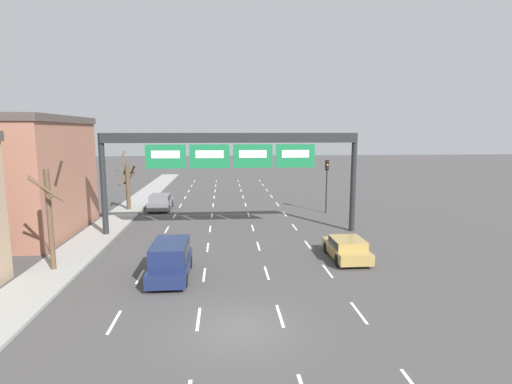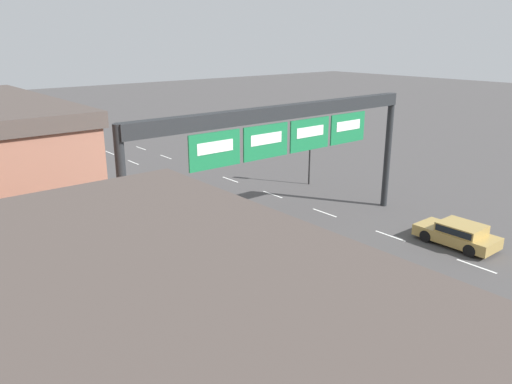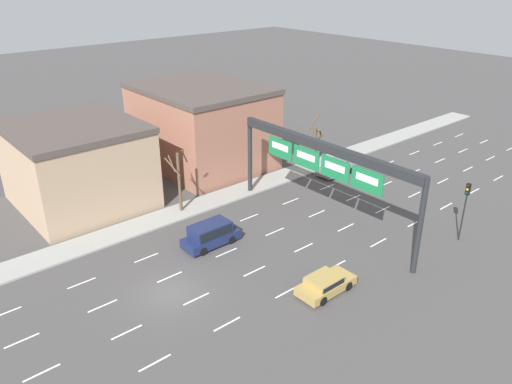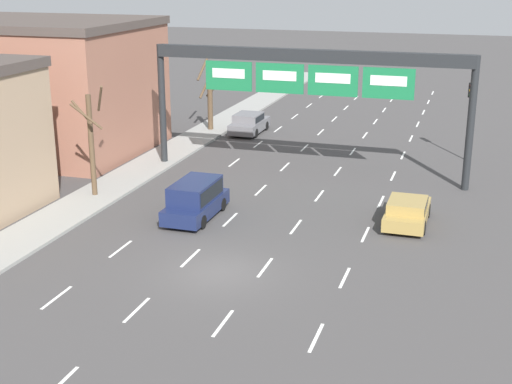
{
  "view_description": "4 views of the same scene",
  "coord_description": "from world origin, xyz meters",
  "px_view_note": "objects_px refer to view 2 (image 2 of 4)",
  "views": [
    {
      "loc": [
        -0.58,
        -14.19,
        7.45
      ],
      "look_at": [
        1.61,
        12.39,
        3.39
      ],
      "focal_mm": 28.0,
      "sensor_mm": 36.0,
      "label": 1
    },
    {
      "loc": [
        -17.32,
        -4.19,
        10.62
      ],
      "look_at": [
        -1.89,
        14.53,
        3.09
      ],
      "focal_mm": 35.0,
      "sensor_mm": 36.0,
      "label": 2
    },
    {
      "loc": [
        24.53,
        -13.41,
        19.99
      ],
      "look_at": [
        -1.55,
        8.87,
        4.26
      ],
      "focal_mm": 35.0,
      "sensor_mm": 36.0,
      "label": 3
    },
    {
      "loc": [
        9.42,
        -24.68,
        11.8
      ],
      "look_at": [
        0.7,
        2.74,
        2.63
      ],
      "focal_mm": 50.0,
      "sensor_mm": 36.0,
      "label": 4
    }
  ],
  "objects_px": {
    "sign_gantry": "(285,129)",
    "car_grey": "(96,207)",
    "tree_bare_closest": "(42,187)",
    "suv_navy": "(375,305)",
    "car_gold": "(458,233)",
    "traffic_light_near_gantry": "(310,139)",
    "tree_bare_second": "(214,293)"
  },
  "relations": [
    {
      "from": "tree_bare_closest",
      "to": "car_grey",
      "type": "bearing_deg",
      "value": 2.06
    },
    {
      "from": "traffic_light_near_gantry",
      "to": "car_grey",
      "type": "bearing_deg",
      "value": 169.43
    },
    {
      "from": "traffic_light_near_gantry",
      "to": "tree_bare_closest",
      "type": "bearing_deg",
      "value": 171.45
    },
    {
      "from": "suv_navy",
      "to": "tree_bare_second",
      "type": "xyz_separation_m",
      "value": [
        -6.34,
        1.34,
        2.15
      ]
    },
    {
      "from": "suv_navy",
      "to": "traffic_light_near_gantry",
      "type": "distance_m",
      "value": 19.79
    },
    {
      "from": "sign_gantry",
      "to": "tree_bare_second",
      "type": "xyz_separation_m",
      "value": [
        -9.68,
        -7.38,
        -2.95
      ]
    },
    {
      "from": "car_grey",
      "to": "car_gold",
      "type": "xyz_separation_m",
      "value": [
        13.22,
        -16.12,
        -0.11
      ]
    },
    {
      "from": "car_grey",
      "to": "suv_navy",
      "type": "bearing_deg",
      "value": -79.87
    },
    {
      "from": "sign_gantry",
      "to": "traffic_light_near_gantry",
      "type": "xyz_separation_m",
      "value": [
        8.8,
        6.71,
        -2.65
      ]
    },
    {
      "from": "tree_bare_closest",
      "to": "car_gold",
      "type": "bearing_deg",
      "value": -44.64
    },
    {
      "from": "tree_bare_closest",
      "to": "suv_navy",
      "type": "bearing_deg",
      "value": -70.98
    },
    {
      "from": "car_grey",
      "to": "car_gold",
      "type": "relative_size",
      "value": 1.03
    },
    {
      "from": "car_gold",
      "to": "tree_bare_second",
      "type": "xyz_separation_m",
      "value": [
        -16.28,
        -0.85,
        2.48
      ]
    },
    {
      "from": "suv_navy",
      "to": "sign_gantry",
      "type": "bearing_deg",
      "value": 69.0
    },
    {
      "from": "car_grey",
      "to": "sign_gantry",
      "type": "bearing_deg",
      "value": -55.38
    },
    {
      "from": "car_grey",
      "to": "traffic_light_near_gantry",
      "type": "xyz_separation_m",
      "value": [
        15.42,
        -2.88,
        2.68
      ]
    },
    {
      "from": "car_gold",
      "to": "tree_bare_second",
      "type": "relative_size",
      "value": 0.71
    },
    {
      "from": "sign_gantry",
      "to": "car_gold",
      "type": "relative_size",
      "value": 4.43
    },
    {
      "from": "traffic_light_near_gantry",
      "to": "tree_bare_closest",
      "type": "distance_m",
      "value": 18.65
    },
    {
      "from": "tree_bare_closest",
      "to": "tree_bare_second",
      "type": "bearing_deg",
      "value": -90.21
    },
    {
      "from": "sign_gantry",
      "to": "tree_bare_closest",
      "type": "relative_size",
      "value": 3.36
    },
    {
      "from": "traffic_light_near_gantry",
      "to": "tree_bare_second",
      "type": "bearing_deg",
      "value": -142.69
    },
    {
      "from": "suv_navy",
      "to": "tree_bare_second",
      "type": "relative_size",
      "value": 0.77
    },
    {
      "from": "car_grey",
      "to": "traffic_light_near_gantry",
      "type": "height_order",
      "value": "traffic_light_near_gantry"
    },
    {
      "from": "traffic_light_near_gantry",
      "to": "tree_bare_second",
      "type": "relative_size",
      "value": 0.83
    },
    {
      "from": "suv_navy",
      "to": "tree_bare_closest",
      "type": "xyz_separation_m",
      "value": [
        -6.27,
        18.2,
        1.62
      ]
    },
    {
      "from": "sign_gantry",
      "to": "traffic_light_near_gantry",
      "type": "relative_size",
      "value": 3.79
    },
    {
      "from": "sign_gantry",
      "to": "traffic_light_near_gantry",
      "type": "height_order",
      "value": "sign_gantry"
    },
    {
      "from": "car_gold",
      "to": "traffic_light_near_gantry",
      "type": "bearing_deg",
      "value": 80.54
    },
    {
      "from": "suv_navy",
      "to": "car_gold",
      "type": "bearing_deg",
      "value": 12.4
    },
    {
      "from": "car_grey",
      "to": "traffic_light_near_gantry",
      "type": "relative_size",
      "value": 0.88
    },
    {
      "from": "sign_gantry",
      "to": "car_grey",
      "type": "height_order",
      "value": "sign_gantry"
    }
  ]
}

